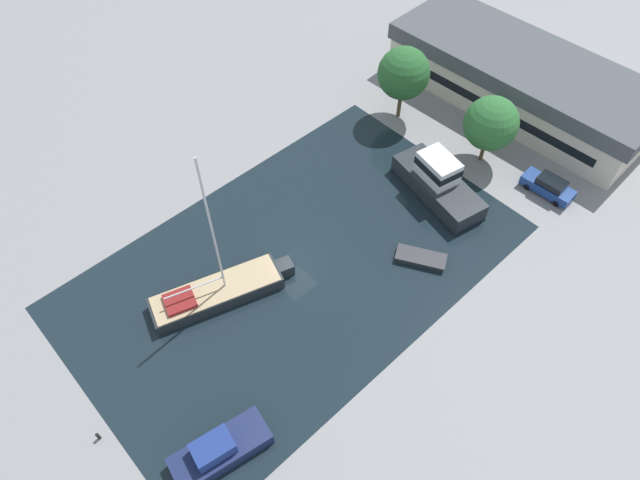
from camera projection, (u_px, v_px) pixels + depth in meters
name	position (u px, v px, depth m)	size (l,w,h in m)	color
ground_plane	(296.00, 265.00, 45.35)	(440.00, 440.00, 0.00)	gray
water_canal	(296.00, 265.00, 45.35)	(21.86, 35.20, 0.01)	black
warehouse_building	(521.00, 80.00, 55.90)	(26.58, 10.90, 5.23)	beige
quay_tree_near_building	(491.00, 123.00, 49.42)	(4.79, 4.79, 6.69)	brown
quay_tree_by_water	(404.00, 73.00, 52.69)	(4.89, 4.89, 7.43)	brown
parked_car	(548.00, 186.00, 49.53)	(4.66, 2.00, 1.71)	navy
sailboat_moored	(219.00, 291.00, 43.04)	(5.66, 11.27, 14.30)	#23282D
motor_cruiser	(438.00, 182.00, 49.09)	(9.62, 5.13, 3.86)	#23282D
small_dinghy	(421.00, 258.00, 45.46)	(4.25, 3.41, 0.53)	#23282D
cabin_boat	(219.00, 450.00, 35.62)	(3.49, 6.68, 2.21)	#19234C
mooring_bollard	(98.00, 436.00, 36.57)	(0.23, 0.23, 0.76)	black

